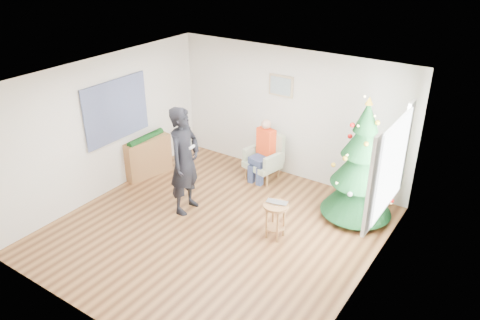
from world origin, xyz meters
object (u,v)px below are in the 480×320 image
Objects in this scene: standing_man at (185,161)px; console at (148,157)px; christmas_tree at (361,166)px; stool at (275,221)px; armchair at (265,162)px.

console is (-1.51, 0.59, -0.57)m from standing_man.
christmas_tree is 4.26m from console.
christmas_tree is 3.56× the size of stool.
stool is 2.06m from armchair.
armchair is at bearing 42.34° from console.
armchair is (-2.08, 0.34, -0.65)m from christmas_tree.
stool is at bearing -91.33° from standing_man.
standing_man is 1.72m from console.
christmas_tree is at bearing 3.78° from armchair.
armchair reaches higher than console.
armchair is 0.49× the size of standing_man.
console reaches higher than stool.
christmas_tree reaches higher than armchair.
stool is at bearing -123.18° from christmas_tree.
armchair is 2.38m from console.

